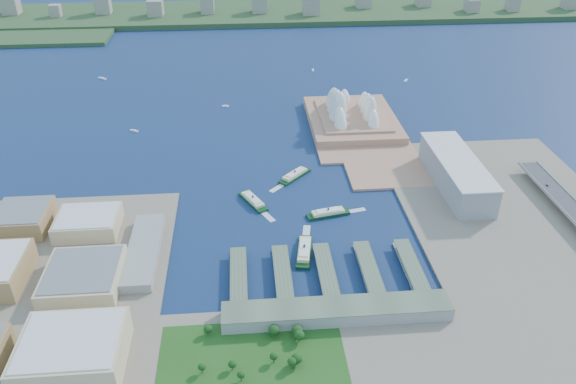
{
  "coord_description": "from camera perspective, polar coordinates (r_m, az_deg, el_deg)",
  "views": [
    {
      "loc": [
        -58.18,
        -495.58,
        348.47
      ],
      "look_at": [
        -11.57,
        56.13,
        18.0
      ],
      "focal_mm": 35.0,
      "sensor_mm": 36.0,
      "label": 1
    }
  ],
  "objects": [
    {
      "name": "east_land",
      "position": [
        638.62,
        24.09,
        -5.17
      ],
      "size": [
        240.0,
        500.0,
        3.0
      ],
      "primitive_type": "cube",
      "color": "gray",
      "rests_on": "ground"
    },
    {
      "name": "terminal_building",
      "position": [
        500.61,
        4.99,
        -12.01
      ],
      "size": [
        200.0,
        28.0,
        12.0
      ],
      "primitive_type": "cube",
      "color": "gray",
      "rests_on": "south_land"
    },
    {
      "name": "ground",
      "position": [
        608.62,
        1.53,
        -4.11
      ],
      "size": [
        3000.0,
        3000.0,
        0.0
      ],
      "primitive_type": "plane",
      "color": "#101F4C",
      "rests_on": "ground"
    },
    {
      "name": "boat_a",
      "position": [
        866.0,
        -15.37,
        6.05
      ],
      "size": [
        13.12,
        9.0,
        2.53
      ],
      "primitive_type": null,
      "rotation": [
        0.0,
        0.0,
        1.09
      ],
      "color": "white",
      "rests_on": "ground"
    },
    {
      "name": "ferry_wharves",
      "position": [
        548.0,
        3.86,
        -8.11
      ],
      "size": [
        184.0,
        90.0,
        9.3
      ],
      "primitive_type": null,
      "color": "#4D5D46",
      "rests_on": "ground"
    },
    {
      "name": "ferry_a",
      "position": [
        657.83,
        -3.59,
        -0.73
      ],
      "size": [
        34.59,
        50.84,
        9.56
      ],
      "primitive_type": null,
      "rotation": [
        0.0,
        0.0,
        0.48
      ],
      "color": "#0D3617",
      "rests_on": "ground"
    },
    {
      "name": "toaster_building",
      "position": [
        709.19,
        16.71,
        1.88
      ],
      "size": [
        45.0,
        155.0,
        35.0
      ],
      "primitive_type": "cube",
      "color": "gray",
      "rests_on": "east_land"
    },
    {
      "name": "west_buildings",
      "position": [
        572.81,
        -23.56,
        -7.62
      ],
      "size": [
        200.0,
        280.0,
        27.0
      ],
      "primitive_type": null,
      "color": "#94754A",
      "rests_on": "west_land"
    },
    {
      "name": "boat_c",
      "position": [
        1059.36,
        11.88,
        11.06
      ],
      "size": [
        10.27,
        13.17,
        2.96
      ],
      "primitive_type": null,
      "rotation": [
        0.0,
        0.0,
        2.58
      ],
      "color": "white",
      "rests_on": "ground"
    },
    {
      "name": "opera_house",
      "position": [
        853.41,
        6.63,
        8.86
      ],
      "size": [
        134.0,
        180.0,
        58.0
      ],
      "primitive_type": null,
      "color": "white",
      "rests_on": "peninsula"
    },
    {
      "name": "far_skyline",
      "position": [
        1489.15,
        -2.63,
        18.83
      ],
      "size": [
        1900.0,
        140.0,
        55.0
      ],
      "primitive_type": null,
      "color": "gray",
      "rests_on": "far_shore"
    },
    {
      "name": "car_c",
      "position": [
        730.87,
        24.84,
        0.63
      ],
      "size": [
        1.83,
        4.51,
        1.31
      ],
      "primitive_type": "imported",
      "rotation": [
        0.0,
        0.0,
        3.14
      ],
      "color": "slate",
      "rests_on": "expressway"
    },
    {
      "name": "park",
      "position": [
        455.26,
        -3.63,
        -17.09
      ],
      "size": [
        150.0,
        110.0,
        16.0
      ],
      "primitive_type": null,
      "color": "#194714",
      "rests_on": "south_land"
    },
    {
      "name": "far_shore",
      "position": [
        1515.92,
        -2.63,
        17.74
      ],
      "size": [
        2200.0,
        260.0,
        12.0
      ],
      "primitive_type": "cube",
      "color": "#2D4926",
      "rests_on": "ground"
    },
    {
      "name": "boat_e",
      "position": [
        1092.95,
        2.55,
        12.29
      ],
      "size": [
        4.68,
        12.18,
        2.93
      ],
      "primitive_type": null,
      "rotation": [
        0.0,
        0.0,
        -0.07
      ],
      "color": "white",
      "rests_on": "ground"
    },
    {
      "name": "ferry_b",
      "position": [
        709.54,
        0.71,
        1.86
      ],
      "size": [
        44.57,
        45.66,
        9.62
      ],
      "primitive_type": null,
      "rotation": [
        0.0,
        0.0,
        -0.77
      ],
      "color": "#0D3617",
      "rests_on": "ground"
    },
    {
      "name": "boat_d",
      "position": [
        1102.26,
        -18.36,
        10.93
      ],
      "size": [
        16.47,
        12.66,
        2.91
      ],
      "primitive_type": null,
      "rotation": [
        0.0,
        0.0,
        0.99
      ],
      "color": "white",
      "rests_on": "ground"
    },
    {
      "name": "west_land",
      "position": [
        556.54,
        -24.21,
        -11.06
      ],
      "size": [
        220.0,
        390.0,
        3.0
      ],
      "primitive_type": "cube",
      "color": "gray",
      "rests_on": "ground"
    },
    {
      "name": "boat_b",
      "position": [
        928.31,
        -6.37,
        8.69
      ],
      "size": [
        10.92,
        4.33,
        2.9
      ],
      "primitive_type": null,
      "rotation": [
        0.0,
        0.0,
        1.52
      ],
      "color": "white",
      "rests_on": "ground"
    },
    {
      "name": "ferry_d",
      "position": [
        635.53,
        4.1,
        -2.01
      ],
      "size": [
        50.82,
        22.55,
        9.32
      ],
      "primitive_type": null,
      "rotation": [
        0.0,
        0.0,
        1.78
      ],
      "color": "#0D3617",
      "rests_on": "ground"
    },
    {
      "name": "peninsula",
      "position": [
        847.78,
        6.92,
        6.44
      ],
      "size": [
        135.0,
        220.0,
        3.0
      ],
      "primitive_type": "cube",
      "color": "#AB785D",
      "rests_on": "ground"
    },
    {
      "name": "ferry_c",
      "position": [
        575.28,
        1.67,
        -5.82
      ],
      "size": [
        23.06,
        56.47,
        10.38
      ],
      "primitive_type": null,
      "rotation": [
        0.0,
        0.0,
        2.97
      ],
      "color": "#0D3617",
      "rests_on": "ground"
    }
  ]
}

